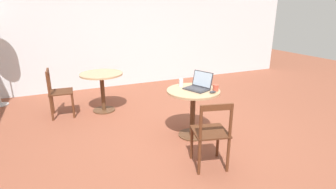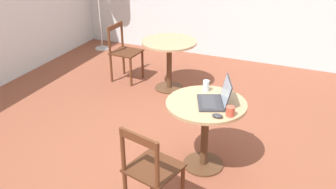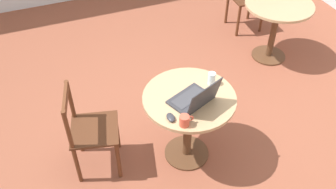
# 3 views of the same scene
# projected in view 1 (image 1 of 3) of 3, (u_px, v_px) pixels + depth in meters

# --- Properties ---
(ground_plane) EXTENTS (16.00, 16.00, 0.00)m
(ground_plane) POSITION_uv_depth(u_px,v_px,m) (184.00, 139.00, 3.87)
(ground_plane) COLOR brown
(wall_side) EXTENTS (0.06, 9.40, 2.70)m
(wall_side) POSITION_uv_depth(u_px,v_px,m) (124.00, 30.00, 6.26)
(wall_side) COLOR silver
(wall_side) RESTS_ON ground_plane
(cafe_table_near) EXTENTS (0.77, 0.77, 0.72)m
(cafe_table_near) POSITION_uv_depth(u_px,v_px,m) (193.00, 101.00, 3.82)
(cafe_table_near) COLOR #51331E
(cafe_table_near) RESTS_ON ground_plane
(cafe_table_mid) EXTENTS (0.77, 0.77, 0.72)m
(cafe_table_mid) POSITION_uv_depth(u_px,v_px,m) (102.00, 82.00, 4.79)
(cafe_table_mid) COLOR #51331E
(cafe_table_mid) RESTS_ON ground_plane
(chair_near_left) EXTENTS (0.48, 0.48, 0.86)m
(chair_near_left) POSITION_uv_depth(u_px,v_px,m) (211.00, 134.00, 3.07)
(chair_near_left) COLOR #562D19
(chair_near_left) RESTS_ON ground_plane
(chair_mid_back) EXTENTS (0.42, 0.42, 0.86)m
(chair_mid_back) POSITION_uv_depth(u_px,v_px,m) (58.00, 93.00, 4.58)
(chair_mid_back) COLOR #562D19
(chair_mid_back) RESTS_ON ground_plane
(laptop) EXTENTS (0.42, 0.39, 0.25)m
(laptop) POSITION_uv_depth(u_px,v_px,m) (198.00, 86.00, 3.79)
(laptop) COLOR #2D2D33
(laptop) RESTS_ON cafe_table_near
(mouse) EXTENTS (0.06, 0.10, 0.03)m
(mouse) POSITION_uv_depth(u_px,v_px,m) (213.00, 92.00, 3.62)
(mouse) COLOR #2D2D33
(mouse) RESTS_ON cafe_table_near
(mug) EXTENTS (0.11, 0.08, 0.09)m
(mug) POSITION_uv_depth(u_px,v_px,m) (216.00, 88.00, 3.72)
(mug) COLOR #C64C38
(mug) RESTS_ON cafe_table_near
(drinking_glass) EXTENTS (0.06, 0.06, 0.11)m
(drinking_glass) POSITION_uv_depth(u_px,v_px,m) (181.00, 83.00, 3.93)
(drinking_glass) COLOR silver
(drinking_glass) RESTS_ON cafe_table_near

